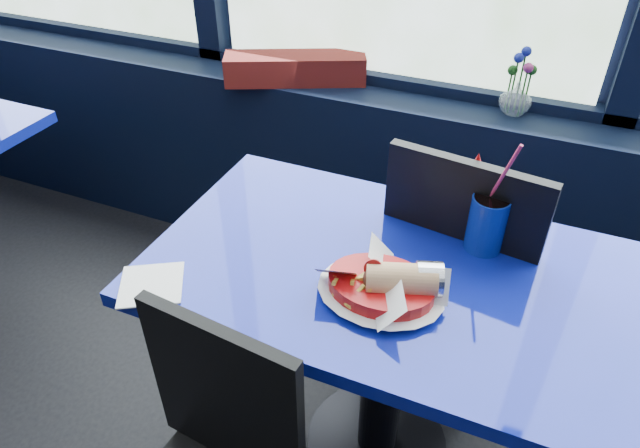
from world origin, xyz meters
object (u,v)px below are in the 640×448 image
Objects in this scene: near_table at (389,321)px; ketchup_bottle at (470,198)px; soda_cup at (487,222)px; planter_box at (295,68)px; flower_vase at (517,95)px; food_basket at (384,285)px; chair_near_back at (452,262)px.

near_table is 5.09× the size of ketchup_bottle.
near_table is at bearing -137.01° from soda_cup.
planter_box reaches higher than near_table.
ketchup_bottle is 0.75× the size of soda_cup.
soda_cup is (0.83, -0.67, -0.02)m from planter_box.
flower_vase is at bearing 92.65° from soda_cup.
near_table is 4.37× the size of food_basket.
planter_box is 1.67× the size of soda_cup.
planter_box is (-0.75, 0.52, 0.29)m from chair_near_back.
chair_near_back is at bearing 83.12° from food_basket.
near_table is 0.94m from flower_vase.
planter_box reaches higher than food_basket.
chair_near_back is at bearing -95.02° from flower_vase.
flower_vase is at bearing -21.63° from planter_box.
soda_cup is at bearing 42.99° from near_table.
soda_cup reaches higher than planter_box.
chair_near_back is at bearing 119.16° from soda_cup.
food_basket is 0.87× the size of soda_cup.
soda_cup is (0.08, -0.15, 0.27)m from chair_near_back.
ketchup_bottle is at bearing 59.97° from near_table.
ketchup_bottle is at bearing -63.09° from planter_box.
flower_vase is at bearing 80.45° from near_table.
soda_cup reaches higher than near_table.
flower_vase is 0.97× the size of ketchup_bottle.
food_basket is (-0.14, -0.98, -0.08)m from flower_vase.
planter_box is 0.80m from flower_vase.
chair_near_back is 4.26× the size of flower_vase.
planter_box is at bearing -26.71° from chair_near_back.
near_table is 0.33m from chair_near_back.
chair_near_back is 3.53× the size of food_basket.
flower_vase is 0.83× the size of food_basket.
food_basket is 0.35m from ketchup_bottle.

